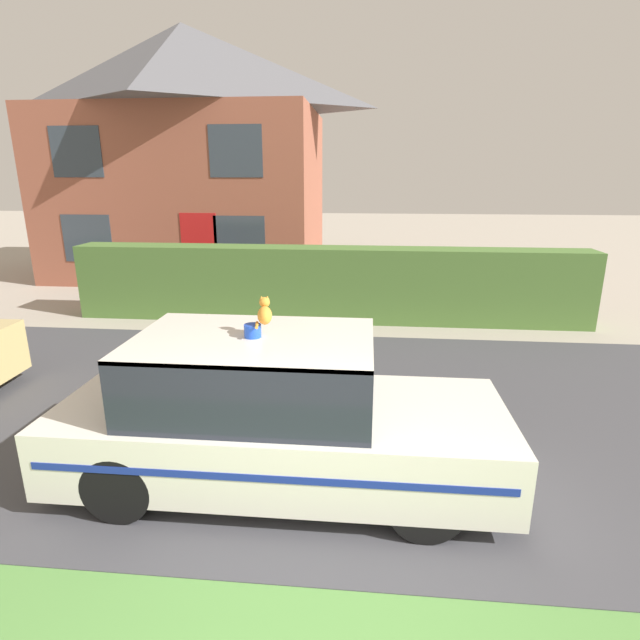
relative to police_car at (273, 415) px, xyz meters
The scene contains 6 objects.
road_strip 2.01m from the police_car, 70.53° to the left, with size 28.00×6.29×0.01m, color #424247.
garden_hedge 6.09m from the police_car, 89.21° to the left, with size 11.03×0.78×1.60m, color #4C7233.
police_car is the anchor object (origin of this frame).
cat 1.06m from the police_car, 147.97° to the left, with size 0.18×0.31×0.26m.
house_left 12.64m from the police_car, 112.41° to the left, with size 8.22×5.53×7.34m.
wheelie_bin 7.50m from the police_car, 117.65° to the left, with size 0.81×0.75×1.15m.
Camera 1 is at (0.29, -1.95, 3.10)m, focal length 28.00 mm.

